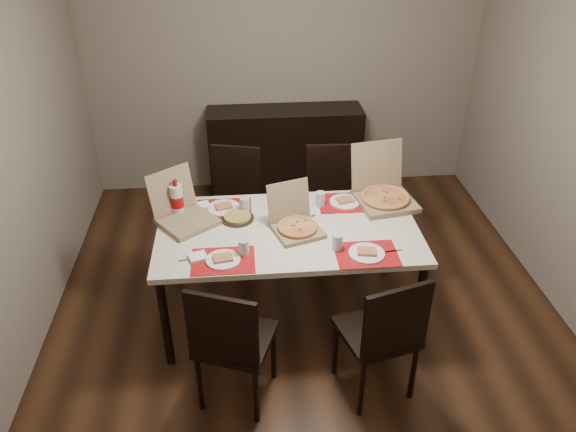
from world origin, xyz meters
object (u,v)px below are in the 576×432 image
object	(u,v)px
sideboard	(285,153)
chair_near_right	(383,333)
chair_far_left	(234,197)
soda_bottle	(177,200)
chair_near_left	(231,340)
chair_far_right	(331,196)
dip_bowl	(307,213)
dining_table	(288,236)
pizza_box_center	(296,224)

from	to	relation	value
sideboard	chair_near_right	xyz separation A→B (m)	(0.35, -2.69, 0.06)
chair_far_left	soda_bottle	size ratio (longest dim) A/B	3.30
chair_near_left	chair_near_right	size ratio (longest dim) A/B	1.00
chair_far_left	chair_far_right	bearing A→B (deg)	-3.20
chair_near_left	dip_bowl	bearing A→B (deg)	60.11
dining_table	chair_far_left	xyz separation A→B (m)	(-0.37, 0.89, -0.17)
dining_table	chair_near_left	bearing A→B (deg)	-116.76
chair_near_left	chair_far_right	world-z (taller)	same
chair_far_left	chair_far_right	world-z (taller)	same
sideboard	dining_table	xyz separation A→B (m)	(-0.14, -1.87, 0.23)
pizza_box_center	chair_near_right	bearing A→B (deg)	-60.82
sideboard	chair_far_right	distance (m)	1.07
chair_near_right	chair_near_left	bearing A→B (deg)	178.97
chair_far_left	soda_bottle	bearing A→B (deg)	-121.65
sideboard	soda_bottle	distance (m)	1.90
sideboard	pizza_box_center	xyz separation A→B (m)	(-0.09, -1.89, 0.35)
chair_near_right	chair_far_left	xyz separation A→B (m)	(-0.87, 1.71, 0.00)
chair_far_right	soda_bottle	world-z (taller)	soda_bottle
chair_near_right	chair_far_left	world-z (taller)	same
dip_bowl	soda_bottle	size ratio (longest dim) A/B	0.38
pizza_box_center	chair_far_right	bearing A→B (deg)	65.56
chair_near_right	pizza_box_center	size ratio (longest dim) A/B	2.23
chair_far_left	soda_bottle	distance (m)	0.83
dip_bowl	soda_bottle	xyz separation A→B (m)	(-0.92, 0.08, 0.11)
sideboard	chair_far_right	size ratio (longest dim) A/B	1.61
chair_far_left	pizza_box_center	xyz separation A→B (m)	(0.42, -0.91, 0.29)
chair_far_right	dip_bowl	size ratio (longest dim) A/B	8.72
chair_near_left	dining_table	bearing A→B (deg)	63.24
chair_near_left	pizza_box_center	distance (m)	0.95
chair_far_right	pizza_box_center	size ratio (longest dim) A/B	2.23
sideboard	pizza_box_center	size ratio (longest dim) A/B	3.60
dining_table	chair_near_right	bearing A→B (deg)	-59.02
soda_bottle	dip_bowl	bearing A→B (deg)	-5.26
chair_near_right	pizza_box_center	distance (m)	0.96
sideboard	chair_far_left	size ratio (longest dim) A/B	1.61
pizza_box_center	soda_bottle	distance (m)	0.86
dining_table	chair_near_right	xyz separation A→B (m)	(0.49, -0.82, -0.17)
dining_table	pizza_box_center	world-z (taller)	pizza_box_center
chair_near_right	pizza_box_center	bearing A→B (deg)	119.18
chair_far_right	dip_bowl	xyz separation A→B (m)	(-0.29, -0.68, 0.25)
chair_far_right	soda_bottle	size ratio (longest dim) A/B	3.30
dining_table	soda_bottle	xyz separation A→B (m)	(-0.77, 0.25, 0.19)
chair_near_left	chair_near_right	distance (m)	0.90
chair_near_right	chair_far_left	bearing A→B (deg)	116.87
sideboard	pizza_box_center	world-z (taller)	pizza_box_center
chair_near_right	dip_bowl	world-z (taller)	chair_near_right
chair_far_left	dip_bowl	bearing A→B (deg)	-54.00
chair_near_left	dip_bowl	distance (m)	1.15
sideboard	chair_near_right	size ratio (longest dim) A/B	1.61
dining_table	chair_near_left	world-z (taller)	chair_near_left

